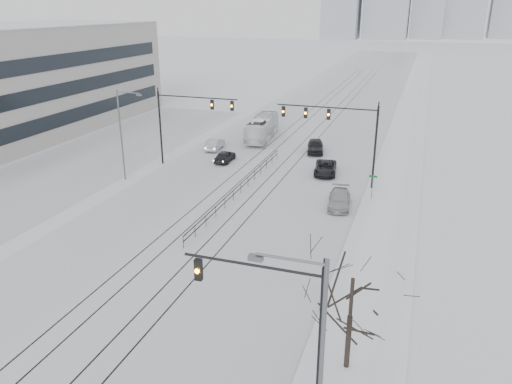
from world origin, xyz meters
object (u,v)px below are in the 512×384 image
(sedan_sb_outer, at_px, (215,144))
(sedan_nb_right, at_px, (339,199))
(traffic_mast_near, at_px, (283,314))
(sedan_sb_inner, at_px, (225,156))
(sedan_nb_far, at_px, (315,146))
(box_truck, at_px, (262,128))
(bare_tree, at_px, (352,289))
(sedan_nb_front, at_px, (325,168))

(sedan_sb_outer, xyz_separation_m, sedan_nb_right, (17.51, -13.48, -0.02))
(traffic_mast_near, bearing_deg, sedan_sb_inner, 115.91)
(sedan_nb_far, bearing_deg, sedan_sb_inner, -153.50)
(traffic_mast_near, height_order, sedan_sb_inner, traffic_mast_near)
(traffic_mast_near, bearing_deg, box_truck, 109.05)
(bare_tree, height_order, sedan_nb_front, bare_tree)
(bare_tree, distance_m, sedan_sb_inner, 35.20)
(sedan_nb_far, height_order, box_truck, box_truck)
(traffic_mast_near, bearing_deg, sedan_nb_front, 97.82)
(sedan_nb_right, height_order, sedan_nb_far, sedan_nb_far)
(bare_tree, height_order, sedan_sb_outer, bare_tree)
(traffic_mast_near, xyz_separation_m, sedan_nb_front, (-4.41, 32.14, -3.90))
(traffic_mast_near, bearing_deg, sedan_nb_right, 93.64)
(traffic_mast_near, distance_m, box_truck, 46.59)
(bare_tree, distance_m, sedan_nb_far, 38.18)
(sedan_sb_outer, distance_m, box_truck, 7.86)
(traffic_mast_near, relative_size, sedan_nb_far, 1.52)
(traffic_mast_near, relative_size, sedan_sb_inner, 1.83)
(traffic_mast_near, height_order, sedan_sb_outer, traffic_mast_near)
(bare_tree, bearing_deg, box_truck, 113.24)
(bare_tree, bearing_deg, sedan_nb_far, 104.58)
(sedan_sb_outer, xyz_separation_m, box_truck, (3.84, 6.82, 0.78))
(traffic_mast_near, bearing_deg, sedan_sb_outer, 117.12)
(box_truck, bearing_deg, sedan_sb_inner, 80.11)
(sedan_nb_right, distance_m, sedan_nb_far, 17.11)
(sedan_nb_right, distance_m, box_truck, 24.48)
(traffic_mast_near, xyz_separation_m, sedan_nb_right, (-1.50, 23.64, -3.90))
(sedan_nb_front, relative_size, box_truck, 0.45)
(sedan_nb_front, bearing_deg, sedan_nb_right, -79.23)
(bare_tree, height_order, sedan_nb_far, bare_tree)
(bare_tree, height_order, box_truck, bare_tree)
(sedan_sb_outer, relative_size, sedan_nb_front, 0.87)
(traffic_mast_near, distance_m, sedan_nb_far, 40.60)
(sedan_nb_right, xyz_separation_m, box_truck, (-13.66, 20.30, 0.79))
(sedan_sb_outer, height_order, sedan_nb_right, sedan_sb_outer)
(traffic_mast_near, distance_m, sedan_sb_inner, 36.68)
(sedan_nb_front, height_order, box_truck, box_truck)
(sedan_nb_front, relative_size, sedan_nb_far, 1.03)
(sedan_nb_right, bearing_deg, sedan_nb_front, 101.84)
(sedan_sb_outer, relative_size, box_truck, 0.39)
(sedan_nb_front, distance_m, sedan_nb_far, 8.12)
(sedan_sb_inner, height_order, sedan_nb_front, sedan_nb_front)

